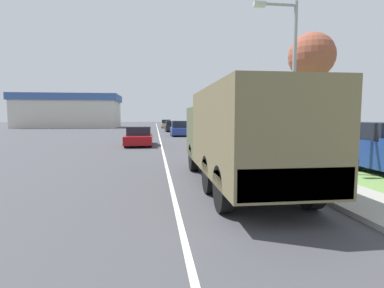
# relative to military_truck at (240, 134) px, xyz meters

# --- Properties ---
(ground_plane) EXTENTS (180.00, 180.00, 0.00)m
(ground_plane) POSITION_rel_military_truck_xyz_m (-2.02, 28.78, -1.60)
(ground_plane) COLOR #424247
(lane_centre_stripe) EXTENTS (0.12, 120.00, 0.00)m
(lane_centre_stripe) POSITION_rel_military_truck_xyz_m (-2.02, 28.78, -1.60)
(lane_centre_stripe) COLOR silver
(lane_centre_stripe) RESTS_ON ground
(sidewalk_right) EXTENTS (1.80, 120.00, 0.12)m
(sidewalk_right) POSITION_rel_military_truck_xyz_m (2.48, 28.78, -1.54)
(sidewalk_right) COLOR #9E9B93
(sidewalk_right) RESTS_ON ground
(grass_strip_right) EXTENTS (7.00, 120.00, 0.02)m
(grass_strip_right) POSITION_rel_military_truck_xyz_m (6.88, 28.78, -1.59)
(grass_strip_right) COLOR #6B9347
(grass_strip_right) RESTS_ON ground
(military_truck) EXTENTS (2.31, 7.68, 2.87)m
(military_truck) POSITION_rel_military_truck_xyz_m (0.00, 0.00, 0.00)
(military_truck) COLOR #545B3D
(military_truck) RESTS_ON ground
(car_nearest_ahead) EXTENTS (1.90, 4.58, 1.39)m
(car_nearest_ahead) POSITION_rel_military_truck_xyz_m (-3.66, 13.72, -0.97)
(car_nearest_ahead) COLOR maroon
(car_nearest_ahead) RESTS_ON ground
(car_second_ahead) EXTENTS (1.76, 4.01, 1.66)m
(car_second_ahead) POSITION_rel_military_truck_xyz_m (0.16, 24.31, -0.87)
(car_second_ahead) COLOR navy
(car_second_ahead) RESTS_ON ground
(car_third_ahead) EXTENTS (1.75, 4.36, 1.54)m
(car_third_ahead) POSITION_rel_military_truck_xyz_m (-0.10, 34.28, -0.91)
(car_third_ahead) COLOR black
(car_third_ahead) RESTS_ON ground
(car_fourth_ahead) EXTENTS (1.81, 4.15, 1.58)m
(car_fourth_ahead) POSITION_rel_military_truck_xyz_m (-0.36, 48.20, -0.90)
(car_fourth_ahead) COLOR tan
(car_fourth_ahead) RESTS_ON ground
(lamp_post) EXTENTS (1.69, 0.24, 6.23)m
(lamp_post) POSITION_rel_military_truck_xyz_m (2.50, 2.24, 2.28)
(lamp_post) COLOR gray
(lamp_post) RESTS_ON sidewalk_right
(tree_mid_right) EXTENTS (2.44, 2.44, 6.52)m
(tree_mid_right) POSITION_rel_military_truck_xyz_m (5.83, 6.70, 3.63)
(tree_mid_right) COLOR brown
(tree_mid_right) RESTS_ON grass_strip_right
(building_distant) EXTENTS (19.26, 10.36, 6.43)m
(building_distant) POSITION_rel_military_truck_xyz_m (-19.10, 53.10, 1.65)
(building_distant) COLOR beige
(building_distant) RESTS_ON ground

